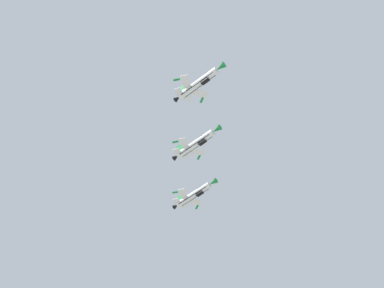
# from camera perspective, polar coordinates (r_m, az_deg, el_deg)

# --- Properties ---
(fighter_jet_lead) EXTENTS (12.75, 12.45, 4.39)m
(fighter_jet_lead) POSITION_cam_1_polar(r_m,az_deg,el_deg) (169.09, 0.57, 5.08)
(fighter_jet_lead) COLOR silver
(fighter_jet_left_wing) EXTENTS (12.70, 12.41, 4.38)m
(fighter_jet_left_wing) POSITION_cam_1_polar(r_m,az_deg,el_deg) (178.06, 0.35, 0.06)
(fighter_jet_left_wing) COLOR silver
(fighter_jet_right_wing) EXTENTS (12.75, 12.45, 4.39)m
(fighter_jet_right_wing) POSITION_cam_1_polar(r_m,az_deg,el_deg) (195.40, 0.19, -4.18)
(fighter_jet_right_wing) COLOR silver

